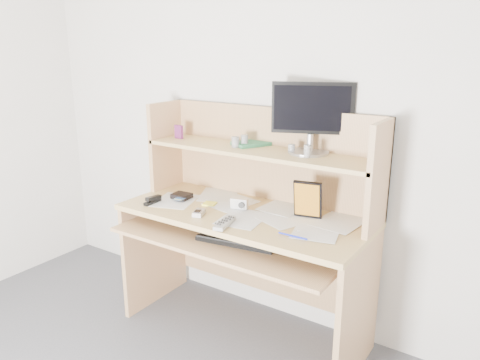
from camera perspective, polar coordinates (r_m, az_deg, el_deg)
The scene contains 19 objects.
back_wall at distance 2.73m, azimuth 4.14°, elevation 7.87°, with size 3.60×0.04×2.50m, color silver.
desk at distance 2.67m, azimuth 1.35°, elevation -4.63°, with size 1.40×0.70×1.30m.
paper_clutter at distance 2.59m, azimuth 0.40°, elevation -3.94°, with size 1.32×0.54×0.01m, color silver.
keyboard at distance 2.46m, azimuth -0.22°, elevation -7.26°, with size 0.45×0.22×0.03m.
tv_remote at distance 2.40m, azimuth -1.88°, elevation -5.25°, with size 0.05×0.19×0.02m, color #9B9A96.
flip_phone at distance 2.55m, azimuth -5.02°, elevation -3.91°, with size 0.05×0.10×0.02m, color #AFAFB1.
stapler at distance 2.77m, azimuth -10.64°, elevation -2.34°, with size 0.03×0.12×0.04m, color black.
wallet at distance 2.83m, azimuth -7.13°, elevation -1.92°, with size 0.11×0.09×0.03m, color black.
sticky_note_pad at distance 2.72m, azimuth -3.72°, elevation -2.91°, with size 0.07×0.07×0.01m, color yellow.
digital_camera at distance 2.62m, azimuth -0.07°, elevation -2.88°, with size 0.10×0.04×0.06m, color silver.
game_case at distance 2.48m, azimuth 8.26°, elevation -2.38°, with size 0.15×0.02×0.21m, color black.
blue_pen at distance 2.27m, azimuth 6.45°, elevation -6.79°, with size 0.01×0.01×0.15m, color #1824B4.
card_box at distance 2.94m, azimuth -7.47°, elevation 5.85°, with size 0.06×0.02×0.08m, color #A42D15.
shelf_book at distance 2.72m, azimuth 1.36°, elevation 4.47°, with size 0.14×0.20×0.02m, color #34834E.
chip_stack_a at distance 2.65m, azimuth -0.55°, elevation 4.65°, with size 0.04×0.04×0.06m, color black.
chip_stack_b at distance 2.67m, azimuth 0.54°, elevation 4.80°, with size 0.04×0.04×0.07m, color silver.
chip_stack_c at distance 2.54m, azimuth 6.31°, elevation 3.83°, with size 0.04×0.04×0.05m, color black.
chip_stack_d at distance 2.44m, azimuth 8.23°, elevation 3.50°, with size 0.04×0.04×0.07m, color white.
monitor at distance 2.52m, azimuth 8.77°, elevation 7.76°, with size 0.41×0.23×0.38m.
Camera 1 is at (1.33, -0.55, 1.64)m, focal length 35.00 mm.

